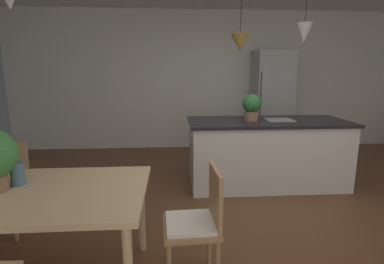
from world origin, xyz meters
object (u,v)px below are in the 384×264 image
at_px(refrigerator, 271,102).
at_px(chair_far_left, 4,184).
at_px(dining_table, 0,200).
at_px(chair_kitchen_end, 198,221).
at_px(kitchen_island, 266,152).
at_px(potted_plant_on_island, 252,106).
at_px(vase_on_dining_table, 18,174).

bearing_deg(refrigerator, chair_far_left, -141.73).
bearing_deg(dining_table, refrigerator, 49.73).
bearing_deg(chair_kitchen_end, chair_far_left, 154.69).
distance_m(chair_kitchen_end, kitchen_island, 2.18).
relative_size(refrigerator, potted_plant_on_island, 5.41).
distance_m(chair_far_left, kitchen_island, 3.10).
xyz_separation_m(kitchen_island, refrigerator, (0.63, 1.80, 0.50)).
xyz_separation_m(chair_kitchen_end, kitchen_island, (1.11, 1.87, -0.01)).
height_order(refrigerator, potted_plant_on_island, refrigerator).
height_order(chair_kitchen_end, refrigerator, refrigerator).
bearing_deg(dining_table, chair_kitchen_end, 0.11).
xyz_separation_m(chair_far_left, kitchen_island, (2.93, 1.01, -0.01)).
distance_m(potted_plant_on_island, vase_on_dining_table, 2.81).
height_order(chair_kitchen_end, chair_far_left, same).
bearing_deg(chair_far_left, potted_plant_on_island, 20.61).
height_order(dining_table, potted_plant_on_island, potted_plant_on_island).
xyz_separation_m(dining_table, vase_on_dining_table, (0.07, 0.12, 0.14)).
bearing_deg(potted_plant_on_island, chair_far_left, -159.39).
xyz_separation_m(dining_table, chair_far_left, (-0.45, 0.86, -0.21)).
bearing_deg(chair_kitchen_end, kitchen_island, 59.39).
xyz_separation_m(dining_table, refrigerator, (3.11, 3.67, 0.28)).
height_order(dining_table, refrigerator, refrigerator).
bearing_deg(vase_on_dining_table, dining_table, -121.25).
bearing_deg(vase_on_dining_table, potted_plant_on_island, 38.93).
bearing_deg(refrigerator, chair_kitchen_end, -115.40).
relative_size(chair_far_left, refrigerator, 0.45).
bearing_deg(kitchen_island, potted_plant_on_island, 180.00).
xyz_separation_m(refrigerator, potted_plant_on_island, (-0.86, -1.80, 0.13)).
height_order(chair_far_left, kitchen_island, kitchen_island).
relative_size(kitchen_island, potted_plant_on_island, 5.99).
bearing_deg(potted_plant_on_island, kitchen_island, -0.00).
xyz_separation_m(refrigerator, vase_on_dining_table, (-3.04, -3.55, -0.13)).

